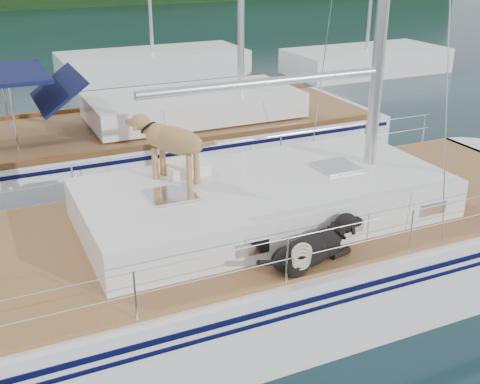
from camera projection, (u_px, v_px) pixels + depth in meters
name	position (u px, v px, depth m)	size (l,w,h in m)	color
ground	(215.00, 301.00, 8.93)	(120.00, 120.00, 0.00)	black
main_sailboat	(220.00, 260.00, 8.70)	(12.00, 3.80, 14.01)	white
neighbor_sailboat	(150.00, 145.00, 13.80)	(11.00, 3.50, 13.30)	white
bg_boat_center	(153.00, 64.00, 23.70)	(7.20, 3.00, 11.65)	white
bg_boat_east	(366.00, 61.00, 24.27)	(6.40, 3.00, 11.65)	white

